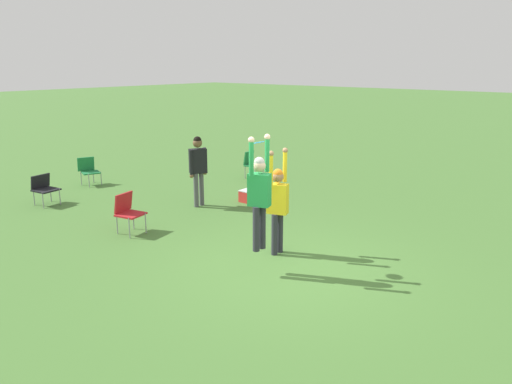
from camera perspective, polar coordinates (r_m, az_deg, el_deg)
The scene contains 10 objects.
ground_plane at distance 9.02m, azimuth 3.29°, elevation -8.82°, with size 120.00×120.00×0.00m, color #477533.
person_jumping at distance 8.36m, azimuth 0.38°, elevation 0.08°, with size 0.52×0.41×1.99m.
person_defending at distance 9.39m, azimuth 2.49°, elevation -0.90°, with size 0.54×0.43×2.04m.
frisbee at distance 8.61m, azimuth 0.20°, elevation 5.67°, with size 0.23×0.23×0.07m.
camping_chair_0 at distance 15.84m, azimuth -0.48°, elevation 3.42°, with size 0.54×0.58×0.85m.
camping_chair_1 at distance 13.97m, azimuth -23.07°, elevation 0.53°, with size 0.61×0.64×0.77m.
camping_chair_2 at distance 15.78m, azimuth -18.59°, elevation 2.50°, with size 0.63×0.67×0.83m.
camping_chair_3 at distance 11.05m, azimuth -14.45°, elevation -1.97°, with size 0.60×0.64×0.87m.
person_spectator_near at distance 12.65m, azimuth -6.64°, elevation 3.17°, with size 0.58×0.37×1.80m.
cooler_box at distance 13.19m, azimuth -0.89°, elevation -0.43°, with size 0.40×0.36×0.32m.
Camera 1 is at (-6.70, -4.86, 3.59)m, focal length 35.00 mm.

